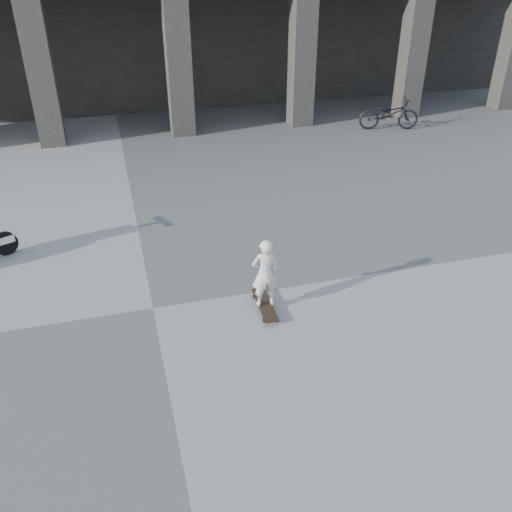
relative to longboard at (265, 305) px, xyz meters
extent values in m
plane|color=#4C4C4A|center=(-1.64, 0.47, -0.07)|extent=(90.00, 90.00, 0.00)
cube|color=black|center=(-1.64, 14.47, 2.93)|extent=(28.00, 6.00, 6.00)
cube|color=#2E2B26|center=(-3.43, 8.97, 1.93)|extent=(0.65, 0.65, 4.00)
cube|color=#2E2B26|center=(0.14, 8.97, 1.93)|extent=(0.65, 0.65, 4.00)
cube|color=#2E2B26|center=(3.72, 8.97, 1.93)|extent=(0.65, 0.65, 4.00)
cube|color=#2E2B26|center=(7.29, 8.97, 1.93)|extent=(0.65, 0.65, 4.00)
cube|color=black|center=(0.00, 0.00, 0.01)|extent=(0.24, 0.90, 0.02)
cube|color=#B2B2B7|center=(0.01, 0.31, -0.03)|extent=(0.19, 0.05, 0.03)
cube|color=#B2B2B7|center=(-0.01, -0.31, -0.03)|extent=(0.19, 0.05, 0.03)
cylinder|color=black|center=(-0.08, 0.32, -0.04)|extent=(0.03, 0.07, 0.07)
cylinder|color=black|center=(0.10, 0.31, -0.04)|extent=(0.03, 0.07, 0.07)
cylinder|color=black|center=(-0.10, -0.31, -0.04)|extent=(0.03, 0.07, 0.07)
cylinder|color=black|center=(0.08, -0.32, -0.04)|extent=(0.03, 0.07, 0.07)
imported|color=beige|center=(0.00, 0.00, 0.57)|extent=(0.41, 0.27, 1.10)
cylinder|color=black|center=(-3.96, 2.84, 0.14)|extent=(0.43, 0.27, 0.42)
cube|color=silver|center=(-3.96, 2.84, 0.22)|extent=(0.35, 0.27, 0.13)
imported|color=black|center=(6.06, 7.77, 0.38)|extent=(1.83, 1.03, 0.91)
camera|label=1|loc=(-1.92, -6.44, 4.78)|focal=38.00mm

